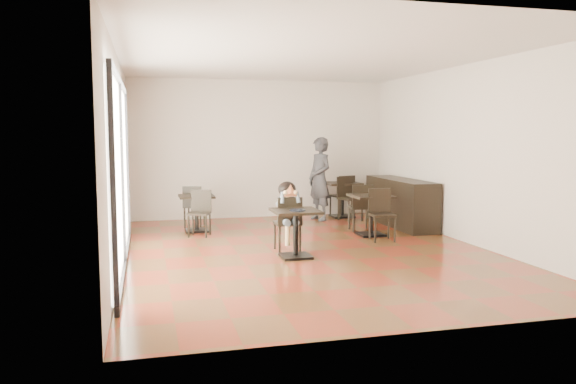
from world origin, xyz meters
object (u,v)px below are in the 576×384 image
object	(u,v)px
child_table	(296,234)
chair_mid_a	(360,207)
cafe_table_back	(342,200)
chair_mid_b	(382,215)
child_chair	(287,224)
cafe_table_left	(197,213)
adult_patron	(320,179)
chair_back_b	(350,199)
chair_back_a	(342,196)
chair_left_a	(194,206)
chair_left_b	(199,214)
child	(287,216)
cafe_table_mid	(371,215)

from	to	relation	value
child_table	chair_mid_a	xyz separation A→B (m)	(1.91, 2.06, 0.09)
cafe_table_back	chair_mid_b	bearing A→B (deg)	-95.23
child_chair	cafe_table_left	bearing A→B (deg)	-59.60
child_chair	adult_patron	world-z (taller)	adult_patron
chair_back_b	adult_patron	bearing A→B (deg)	141.68
cafe_table_left	chair_back_a	bearing A→B (deg)	18.19
adult_patron	chair_mid_b	distance (m)	2.71
chair_left_a	adult_patron	bearing A→B (deg)	-155.72
chair_left_b	child_table	bearing A→B (deg)	-40.64
child_table	chair_back_b	bearing A→B (deg)	57.06
chair_mid_b	chair_left_b	distance (m)	3.47
child	chair_back_b	bearing A→B (deg)	52.23
child	chair_left_a	distance (m)	3.09
cafe_table_back	chair_back_b	bearing A→B (deg)	-90.00
cafe_table_back	chair_left_a	distance (m)	3.54
cafe_table_mid	cafe_table_back	distance (m)	2.41
child	cafe_table_back	distance (m)	4.00
cafe_table_mid	chair_left_a	bearing A→B (deg)	150.43
child_table	chair_back_b	distance (m)	4.00
cafe_table_mid	chair_left_b	world-z (taller)	chair_left_b
child	child_table	bearing A→B (deg)	-90.00
cafe_table_left	chair_back_b	size ratio (longest dim) A/B	0.74
cafe_table_mid	cafe_table_left	bearing A→B (deg)	158.36
chair_left_b	chair_left_a	bearing A→B (deg)	108.96
chair_left_a	chair_back_a	size ratio (longest dim) A/B	0.89
chair_back_a	cafe_table_mid	bearing A→B (deg)	66.38
child_table	chair_left_b	world-z (taller)	chair_left_b
cafe_table_back	chair_left_a	world-z (taller)	chair_left_a
child_table	child	bearing A→B (deg)	90.00
chair_left_a	chair_back_a	xyz separation A→B (m)	(3.49, 0.60, 0.05)
chair_mid_b	adult_patron	bearing A→B (deg)	104.80
cafe_table_left	chair_back_a	xyz separation A→B (m)	(3.49, 1.15, 0.13)
child	chair_mid_a	world-z (taller)	child
chair_mid_b	chair_left_b	world-z (taller)	chair_mid_b
child_chair	chair_back_b	world-z (taller)	chair_back_b
chair_back_a	chair_back_b	distance (m)	0.58
chair_back_b	cafe_table_left	bearing A→B (deg)	171.91
child_chair	child	bearing A→B (deg)	-0.00
cafe_table_mid	chair_back_b	world-z (taller)	chair_back_b
child_chair	chair_left_a	bearing A→B (deg)	-64.77
cafe_table_back	chair_left_b	size ratio (longest dim) A/B	0.93
chair_mid_a	chair_back_b	size ratio (longest dim) A/B	0.96
cafe_table_back	chair_mid_b	world-z (taller)	chair_mid_b
child	chair_mid_a	xyz separation A→B (m)	(1.91, 1.51, -0.11)
chair_mid_a	child_chair	bearing A→B (deg)	45.09
child_chair	chair_mid_b	distance (m)	1.95
adult_patron	chair_left_b	xyz separation A→B (m)	(-2.84, -1.36, -0.50)
cafe_table_back	chair_left_b	bearing A→B (deg)	-154.51
child	chair_left_b	bearing A→B (deg)	127.86
adult_patron	chair_left_a	world-z (taller)	adult_patron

